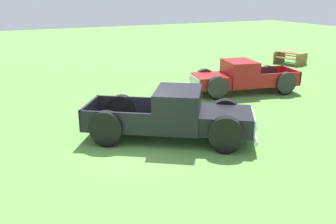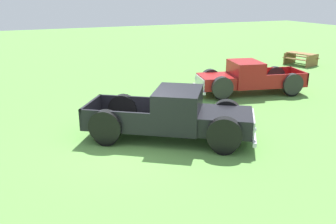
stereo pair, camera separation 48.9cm
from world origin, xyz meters
name	(u,v)px [view 1 (the left image)]	position (x,y,z in m)	size (l,w,h in m)	color
ground_plane	(141,145)	(0.00, 0.00, 0.00)	(80.00, 80.00, 0.00)	#5B9342
pickup_truck_foreground	(180,116)	(0.10, 1.31, 0.79)	(4.56, 5.54, 1.65)	black
pickup_truck_behind_left	(238,78)	(-3.76, 6.38, 0.73)	(2.83, 5.27, 1.53)	maroon
picnic_table	(290,56)	(-8.25, 13.93, 0.49)	(2.16, 1.95, 0.78)	olive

